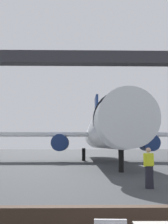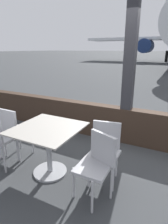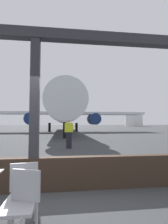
{
  "view_description": "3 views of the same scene",
  "coord_description": "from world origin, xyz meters",
  "px_view_note": "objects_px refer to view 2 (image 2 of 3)",
  "views": [
    {
      "loc": [
        -1.94,
        -4.92,
        1.8
      ],
      "look_at": [
        -1.62,
        15.38,
        4.46
      ],
      "focal_mm": 41.93,
      "sensor_mm": 36.0,
      "label": 1
    },
    {
      "loc": [
        0.88,
        -3.6,
        1.86
      ],
      "look_at": [
        -0.48,
        -0.92,
        0.84
      ],
      "focal_mm": 30.37,
      "sensor_mm": 36.0,
      "label": 2
    },
    {
      "loc": [
        0.59,
        -4.05,
        1.47
      ],
      "look_at": [
        2.85,
        13.52,
        2.59
      ],
      "focal_mm": 28.54,
      "sensor_mm": 36.0,
      "label": 3
    }
  ],
  "objects_px": {
    "cafe_chair_window_right": "(105,147)",
    "cafe_chair_aisle_right": "(97,161)",
    "dining_table": "(48,144)",
    "cafe_chair_window_left": "(14,129)"
  },
  "relations": [
    {
      "from": "cafe_chair_window_right",
      "to": "cafe_chair_aisle_right",
      "type": "xyz_separation_m",
      "value": [
        0.04,
        -0.38,
        0.0
      ]
    },
    {
      "from": "dining_table",
      "to": "cafe_chair_aisle_right",
      "type": "bearing_deg",
      "value": -7.53
    },
    {
      "from": "cafe_chair_aisle_right",
      "to": "cafe_chair_window_left",
      "type": "bearing_deg",
      "value": 172.63
    },
    {
      "from": "dining_table",
      "to": "cafe_chair_window_left",
      "type": "bearing_deg",
      "value": 172.8
    },
    {
      "from": "dining_table",
      "to": "cafe_chair_aisle_right",
      "type": "xyz_separation_m",
      "value": [
        0.84,
        -0.11,
        0.02
      ]
    },
    {
      "from": "cafe_chair_window_right",
      "to": "cafe_chair_aisle_right",
      "type": "relative_size",
      "value": 1.01
    },
    {
      "from": "cafe_chair_window_right",
      "to": "cafe_chair_aisle_right",
      "type": "bearing_deg",
      "value": -83.53
    },
    {
      "from": "dining_table",
      "to": "cafe_chair_window_right",
      "type": "distance_m",
      "value": 0.84
    },
    {
      "from": "dining_table",
      "to": "cafe_chair_aisle_right",
      "type": "height_order",
      "value": "cafe_chair_aisle_right"
    },
    {
      "from": "cafe_chair_window_left",
      "to": "cafe_chair_window_right",
      "type": "height_order",
      "value": "cafe_chair_window_left"
    }
  ]
}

